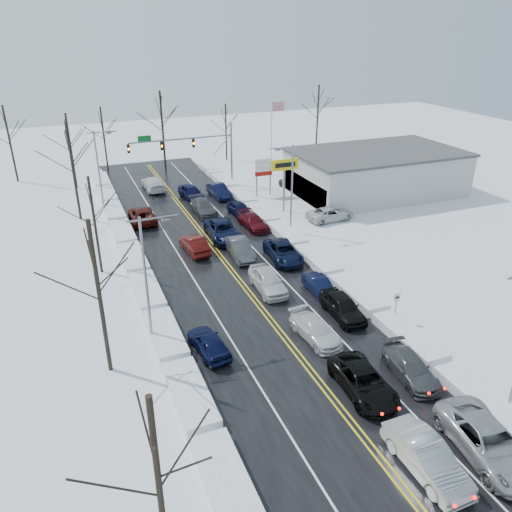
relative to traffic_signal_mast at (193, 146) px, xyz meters
name	(u,v)px	position (x,y,z in m)	size (l,w,h in m)	color
ground	(248,292)	(-3.45, -27.99, -5.48)	(160.00, 160.00, 0.00)	silver
road_surface	(240,281)	(-3.45, -25.99, -5.47)	(14.00, 84.00, 0.01)	black
snow_bank_left	(149,298)	(-11.05, -25.99, -5.48)	(1.95, 72.00, 0.71)	white
snow_bank_right	(320,266)	(4.15, -25.99, -5.48)	(1.95, 72.00, 0.71)	white
traffic_signal_mast	(193,146)	(0.00, 0.00, 0.00)	(13.28, 0.39, 8.00)	slate
tires_plus_sign	(285,168)	(7.05, -12.00, -0.49)	(3.20, 0.34, 6.00)	slate
used_vehicles_sign	(264,169)	(7.05, -5.99, -2.16)	(2.20, 0.22, 4.65)	slate
speed_limit_sign	(396,302)	(4.75, -35.99, -3.84)	(0.55, 0.09, 2.35)	slate
flagpole	(273,133)	(11.72, 2.01, 0.45)	(1.87, 1.20, 10.00)	silver
dealership_building	(376,172)	(20.53, -9.99, -2.82)	(20.40, 12.40, 5.30)	#B3B3AE
streetlight_ne	(290,182)	(4.85, -17.99, -0.17)	(3.20, 0.25, 9.00)	slate
streetlight_sw	(148,271)	(-11.74, -31.99, -0.17)	(3.20, 0.25, 9.00)	slate
streetlight_nw	(100,164)	(-11.74, -3.99, -0.17)	(3.20, 0.25, 9.00)	slate
tree_left_a	(156,459)	(-14.45, -47.99, 0.81)	(3.60, 3.60, 9.00)	#2D231C
tree_left_b	(95,269)	(-14.95, -33.99, 1.51)	(4.00, 4.00, 10.00)	#2D231C
tree_left_c	(92,207)	(-13.95, -19.99, 0.46)	(3.40, 3.40, 8.50)	#2D231C
tree_left_d	(70,153)	(-14.65, -5.99, 1.86)	(4.20, 4.20, 10.50)	#2D231C
tree_left_e	(69,137)	(-14.25, 6.01, 1.16)	(3.80, 3.80, 9.50)	#2D231C
tree_far_a	(7,129)	(-21.45, 12.01, 1.51)	(4.00, 4.00, 10.00)	#2D231C
tree_far_b	(103,127)	(-9.45, 13.01, 0.81)	(3.60, 3.60, 9.00)	#2D231C
tree_far_c	(162,115)	(-1.45, 11.01, 2.21)	(4.40, 4.40, 11.00)	#2D231C
tree_far_d	(226,121)	(8.55, 12.51, 0.46)	(3.40, 3.40, 8.50)	#2D231C
tree_far_e	(318,105)	(24.55, 13.01, 1.86)	(4.20, 4.20, 10.50)	#2D231C
queued_car_1	(424,470)	(-1.86, -47.57, -5.48)	(1.76, 5.04, 1.66)	#A3A5AA
queued_car_2	(362,392)	(-1.52, -41.61, -5.48)	(2.43, 5.28, 1.47)	black
queued_car_3	(315,338)	(-1.53, -35.75, -5.48)	(1.91, 4.71, 1.37)	silver
queued_car_4	(268,290)	(-1.87, -28.31, -5.48)	(2.02, 5.01, 1.71)	silver
queued_car_5	(240,257)	(-1.78, -21.61, -5.48)	(1.70, 4.87, 1.61)	#3F4245
queued_car_6	(223,238)	(-1.87, -16.90, -5.48)	(2.79, 6.06, 1.68)	black
queued_car_7	(204,213)	(-1.66, -9.32, -5.48)	(2.14, 5.27, 1.53)	#3E4043
queued_car_8	(192,199)	(-1.58, -4.00, -5.48)	(1.99, 4.95, 1.69)	black
queued_car_10	(485,454)	(1.61, -47.90, -5.48)	(2.79, 6.05, 1.68)	#95979C
queued_car_11	(409,377)	(1.87, -41.50, -5.48)	(1.92, 4.72, 1.37)	#414346
queued_car_12	(342,316)	(1.66, -33.96, -5.48)	(1.91, 4.76, 1.62)	black
queued_car_13	(319,294)	(1.69, -30.43, -5.48)	(1.41, 4.04, 1.33)	black
queued_car_14	(283,259)	(1.65, -23.60, -5.48)	(2.51, 5.44, 1.51)	black
queued_car_15	(253,228)	(1.94, -15.45, -5.48)	(1.94, 4.78, 1.39)	#480911
queued_car_16	(240,215)	(1.91, -11.47, -5.48)	(1.76, 4.37, 1.49)	black
queued_car_17	(219,197)	(1.75, -4.48, -5.48)	(1.69, 4.83, 1.59)	black
oncoming_car_0	(195,252)	(-5.37, -19.02, -5.48)	(1.64, 4.70, 1.55)	#4F0D0A
oncoming_car_1	(143,222)	(-8.50, -9.35, -5.48)	(2.56, 5.55, 1.54)	#470F09
oncoming_car_2	(154,190)	(-5.14, 1.51, -5.48)	(2.34, 5.75, 1.67)	silver
oncoming_car_3	(209,352)	(-8.71, -34.56, -5.48)	(1.73, 4.29, 1.46)	black
parked_car_0	(330,220)	(10.55, -16.48, -5.48)	(2.41, 5.22, 1.45)	silver
parked_car_1	(329,202)	(13.49, -11.08, -5.48)	(2.29, 5.64, 1.64)	#464A4C
parked_car_2	(293,189)	(11.58, -5.03, -5.48)	(1.94, 4.83, 1.65)	#3E4143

